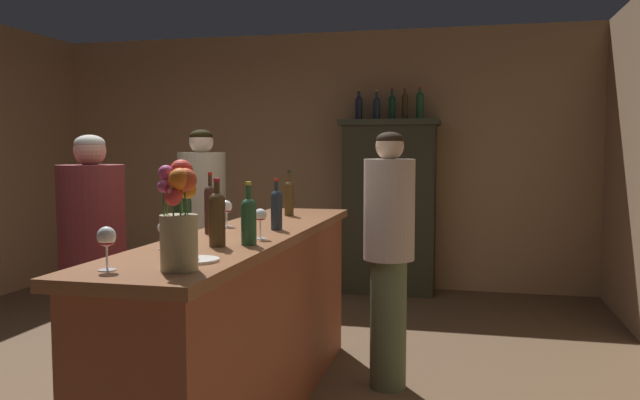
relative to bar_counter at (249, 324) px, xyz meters
The scene contains 23 objects.
wall_back 3.70m from the bar_counter, 97.71° to the left, with size 6.02×0.12×2.74m, color tan.
bar_counter is the anchor object (origin of this frame).
display_cabinet 3.30m from the bar_counter, 83.47° to the left, with size 1.01×0.45×1.78m.
wine_bottle_syrah 0.66m from the bar_counter, 36.85° to the left, with size 0.06×0.06×0.28m.
wine_bottle_chardonnay 0.69m from the bar_counter, 139.39° to the right, with size 0.06×0.06×0.32m.
wine_bottle_pinot 0.80m from the bar_counter, 69.67° to the right, with size 0.07×0.07×0.29m.
wine_bottle_riesling 1.06m from the bar_counter, 90.58° to the left, with size 0.06×0.06×0.31m.
wine_bottle_merlot 0.85m from the bar_counter, 84.83° to the right, with size 0.08×0.08×0.31m.
wine_bottle_malbec 1.06m from the bar_counter, 88.75° to the right, with size 0.07×0.07×0.33m.
wine_glass_front 1.34m from the bar_counter, 95.82° to the right, with size 0.07×0.07×0.16m.
wine_glass_mid 0.67m from the bar_counter, 137.32° to the left, with size 0.07×0.07×0.15m.
wine_glass_rear 0.70m from the bar_counter, 58.69° to the right, with size 0.07×0.07×0.15m.
wine_glass_spare 0.91m from the bar_counter, 102.46° to the right, with size 0.06×0.06×0.12m.
flower_arrangement 1.32m from the bar_counter, 82.93° to the right, with size 0.15×0.16×0.40m.
cheese_plate 1.07m from the bar_counter, 82.50° to the right, with size 0.17×0.17×0.01m, color white.
display_bottle_left 3.54m from the bar_counter, 89.14° to the left, with size 0.08×0.08×0.31m.
display_bottle_midleft 3.55m from the bar_counter, 85.90° to the left, with size 0.07×0.07×0.30m.
display_bottle_center 3.56m from the bar_counter, 83.17° to the left, with size 0.07×0.07×0.32m.
display_bottle_midright 3.58m from the bar_counter, 80.93° to the left, with size 0.06×0.06×0.32m.
display_bottle_right 3.61m from the bar_counter, 78.35° to the left, with size 0.08×0.08×0.32m.
patron_tall 1.04m from the bar_counter, behind, with size 0.38×0.38×1.56m.
patron_in_grey 1.63m from the bar_counter, 122.55° to the left, with size 0.37×0.37×1.63m.
bartender 0.99m from the bar_counter, 41.82° to the left, with size 0.31×0.31×1.58m.
Camera 1 is at (1.64, -3.20, 1.47)m, focal length 35.42 mm.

